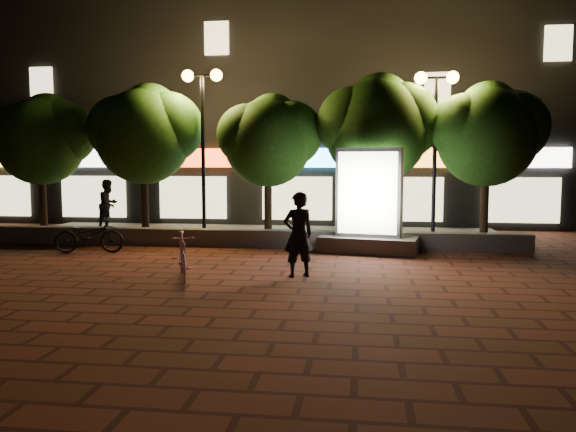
% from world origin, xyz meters
% --- Properties ---
extents(ground, '(80.00, 80.00, 0.00)m').
position_xyz_m(ground, '(0.00, 0.00, 0.00)').
color(ground, '#5C261C').
rests_on(ground, ground).
extents(retaining_wall, '(16.00, 0.45, 0.50)m').
position_xyz_m(retaining_wall, '(0.00, 4.00, 0.25)').
color(retaining_wall, '#65635E').
rests_on(retaining_wall, ground).
extents(sidewalk, '(16.00, 5.00, 0.08)m').
position_xyz_m(sidewalk, '(0.00, 6.50, 0.04)').
color(sidewalk, '#65635E').
rests_on(sidewalk, ground).
extents(building_block, '(28.00, 8.12, 11.30)m').
position_xyz_m(building_block, '(-0.01, 12.99, 5.00)').
color(building_block, black).
rests_on(building_block, ground).
extents(tree_far_left, '(3.36, 2.80, 4.63)m').
position_xyz_m(tree_far_left, '(-6.95, 5.46, 3.29)').
color(tree_far_left, '#322113').
rests_on(tree_far_left, sidewalk).
extents(tree_left, '(3.60, 3.00, 4.89)m').
position_xyz_m(tree_left, '(-3.45, 5.46, 3.44)').
color(tree_left, '#322113').
rests_on(tree_left, sidewalk).
extents(tree_mid, '(3.24, 2.70, 4.50)m').
position_xyz_m(tree_mid, '(0.55, 5.46, 3.22)').
color(tree_mid, '#322113').
rests_on(tree_mid, sidewalk).
extents(tree_right, '(3.72, 3.10, 5.07)m').
position_xyz_m(tree_right, '(3.86, 5.46, 3.57)').
color(tree_right, '#322113').
rests_on(tree_right, sidewalk).
extents(tree_far_right, '(3.48, 2.90, 4.76)m').
position_xyz_m(tree_far_right, '(7.05, 5.46, 3.37)').
color(tree_far_right, '#322113').
rests_on(tree_far_right, sidewalk).
extents(street_lamp_left, '(1.26, 0.36, 5.18)m').
position_xyz_m(street_lamp_left, '(-1.50, 5.20, 4.03)').
color(street_lamp_left, black).
rests_on(street_lamp_left, sidewalk).
extents(street_lamp_right, '(1.26, 0.36, 4.98)m').
position_xyz_m(street_lamp_right, '(5.50, 5.20, 3.89)').
color(street_lamp_right, black).
rests_on(street_lamp_right, sidewalk).
extents(ad_kiosk, '(2.81, 1.78, 2.82)m').
position_xyz_m(ad_kiosk, '(3.59, 3.50, 1.14)').
color(ad_kiosk, '#65635E').
rests_on(ad_kiosk, ground).
extents(scooter_pink, '(1.03, 1.70, 0.99)m').
position_xyz_m(scooter_pink, '(-0.32, -0.57, 0.49)').
color(scooter_pink, '#BE7799').
rests_on(scooter_pink, ground).
extents(rider, '(0.79, 0.69, 1.82)m').
position_xyz_m(rider, '(2.06, -0.04, 0.91)').
color(rider, black).
rests_on(rider, ground).
extents(scooter_parked, '(1.92, 0.97, 0.96)m').
position_xyz_m(scooter_parked, '(-3.88, 2.37, 0.48)').
color(scooter_parked, black).
rests_on(scooter_parked, ground).
extents(pedestrian, '(0.84, 0.98, 1.76)m').
position_xyz_m(pedestrian, '(-5.53, 7.10, 0.96)').
color(pedestrian, black).
rests_on(pedestrian, sidewalk).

